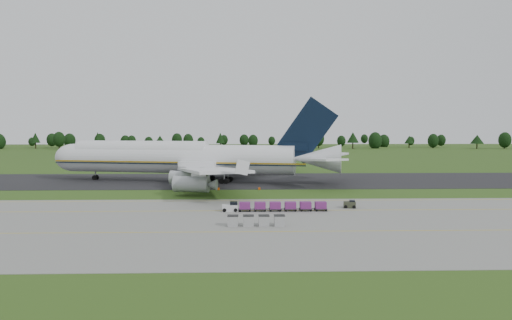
{
  "coord_description": "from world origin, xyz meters",
  "views": [
    {
      "loc": [
        1.08,
        -111.94,
        15.61
      ],
      "look_at": [
        4.55,
        2.0,
        7.63
      ],
      "focal_mm": 35.0,
      "sensor_mm": 36.0,
      "label": 1
    }
  ],
  "objects_px": {
    "utility_cart": "(350,205)",
    "uld_row": "(256,221)",
    "aircraft": "(185,158)",
    "baggage_train": "(273,206)",
    "edge_markers": "(239,189)"
  },
  "relations": [
    {
      "from": "aircraft",
      "to": "utility_cart",
      "type": "relative_size",
      "value": 35.05
    },
    {
      "from": "aircraft",
      "to": "baggage_train",
      "type": "xyz_separation_m",
      "value": [
        21.23,
        -47.61,
        -5.63
      ]
    },
    {
      "from": "uld_row",
      "to": "utility_cart",
      "type": "bearing_deg",
      "value": 41.93
    },
    {
      "from": "utility_cart",
      "to": "edge_markers",
      "type": "xyz_separation_m",
      "value": [
        -20.92,
        27.06,
        -0.38
      ]
    },
    {
      "from": "uld_row",
      "to": "aircraft",
      "type": "bearing_deg",
      "value": 106.25
    },
    {
      "from": "utility_cart",
      "to": "uld_row",
      "type": "height_order",
      "value": "uld_row"
    },
    {
      "from": "uld_row",
      "to": "baggage_train",
      "type": "bearing_deg",
      "value": 75.14
    },
    {
      "from": "utility_cart",
      "to": "baggage_train",
      "type": "bearing_deg",
      "value": -168.17
    },
    {
      "from": "baggage_train",
      "to": "utility_cart",
      "type": "distance_m",
      "value": 14.93
    },
    {
      "from": "utility_cart",
      "to": "uld_row",
      "type": "distance_m",
      "value": 24.34
    },
    {
      "from": "baggage_train",
      "to": "utility_cart",
      "type": "xyz_separation_m",
      "value": [
        14.61,
        3.06,
        -0.31
      ]
    },
    {
      "from": "edge_markers",
      "to": "utility_cart",
      "type": "bearing_deg",
      "value": -52.29
    },
    {
      "from": "edge_markers",
      "to": "baggage_train",
      "type": "bearing_deg",
      "value": -78.15
    },
    {
      "from": "baggage_train",
      "to": "edge_markers",
      "type": "xyz_separation_m",
      "value": [
        -6.32,
        30.12,
        -0.69
      ]
    },
    {
      "from": "aircraft",
      "to": "edge_markers",
      "type": "xyz_separation_m",
      "value": [
        14.91,
        -17.49,
        -6.31
      ]
    }
  ]
}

